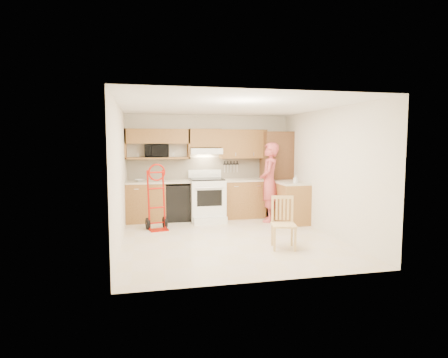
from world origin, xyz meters
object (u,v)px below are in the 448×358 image
object	(u,v)px
range	(207,196)
person	(269,182)
microwave	(157,151)
hand_truck	(157,200)
dining_chair	(284,223)

from	to	relation	value
range	person	size ratio (longest dim) A/B	0.64
microwave	range	xyz separation A→B (m)	(1.14, -0.37, -1.06)
microwave	hand_truck	distance (m)	1.46
person	hand_truck	xyz separation A→B (m)	(-2.58, -0.31, -0.29)
person	dining_chair	size ratio (longest dim) A/B	2.04
person	range	bearing A→B (deg)	-81.27
person	dining_chair	distance (m)	2.30
microwave	range	size ratio (longest dim) A/B	0.47
microwave	hand_truck	xyz separation A→B (m)	(-0.04, -1.04, -1.02)
microwave	dining_chair	bearing A→B (deg)	-53.40
microwave	person	world-z (taller)	person
microwave	range	world-z (taller)	microwave
microwave	range	bearing A→B (deg)	-15.90
person	hand_truck	size ratio (longest dim) A/B	1.46
dining_chair	microwave	bearing A→B (deg)	137.86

